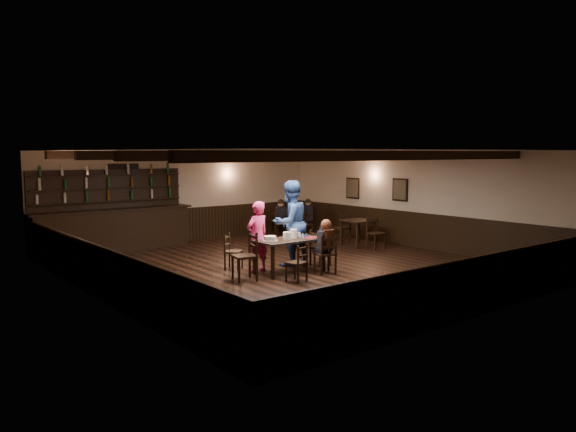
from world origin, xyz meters
TOP-DOWN VIEW (x-y plane):
  - ground at (0.00, 0.00)m, footprint 10.00×10.00m
  - room_shell at (0.01, 0.04)m, footprint 9.02×10.02m
  - dining_table at (-0.32, -0.44)m, footprint 1.56×0.79m
  - chair_near_left at (-0.75, -1.29)m, footprint 0.45×0.44m
  - chair_near_right at (0.20, -1.08)m, footprint 0.49×0.48m
  - chair_end_left at (-1.46, -0.48)m, footprint 0.55×0.57m
  - chair_end_right at (0.64, -0.31)m, footprint 0.38×0.40m
  - chair_far_pushed at (-1.16, 0.68)m, footprint 0.52×0.52m
  - woman_pink at (-0.84, 0.06)m, footprint 0.62×0.44m
  - man_blue at (0.20, 0.20)m, footprint 1.02×0.82m
  - seated_person at (0.22, -1.03)m, footprint 0.32×0.47m
  - cake at (-0.81, -0.37)m, footprint 0.34×0.34m
  - plate_stack_a at (-0.42, -0.47)m, footprint 0.18×0.18m
  - plate_stack_b at (-0.14, -0.35)m, footprint 0.17×0.17m
  - tea_light at (-0.22, -0.30)m, footprint 0.05×0.05m
  - salt_shaker at (0.02, -0.48)m, footprint 0.04×0.04m
  - pepper_shaker at (0.12, -0.49)m, footprint 0.04×0.04m
  - drink_glass at (0.01, -0.36)m, footprint 0.07×0.07m
  - menu_red at (0.19, -0.56)m, footprint 0.33×0.28m
  - menu_blue at (0.20, -0.28)m, footprint 0.30×0.22m
  - bar_counter at (-2.36, 4.72)m, footprint 4.39×0.70m
  - back_table_a at (3.42, 1.12)m, footprint 0.89×0.89m
  - back_table_b at (3.07, 3.75)m, footprint 0.98×0.98m
  - bg_patron_left at (2.67, 3.75)m, footprint 0.28×0.39m
  - bg_patron_right at (3.77, 3.73)m, footprint 0.30×0.38m

SIDE VIEW (x-z plane):
  - ground at x=0.00m, z-range 0.00..0.00m
  - chair_near_left at x=-0.75m, z-range 0.07..0.85m
  - chair_far_pushed at x=-1.16m, z-range 0.07..0.88m
  - chair_end_right at x=0.64m, z-range 0.07..0.92m
  - chair_near_right at x=0.20m, z-range 0.07..0.95m
  - chair_end_left at x=-1.46m, z-range 0.09..1.10m
  - back_table_a at x=3.42m, z-range 0.28..1.03m
  - back_table_b at x=3.07m, z-range 0.28..1.03m
  - dining_table at x=-0.32m, z-range 0.29..1.05m
  - bar_counter at x=-2.36m, z-range -0.37..1.83m
  - menu_red at x=0.19m, z-range 0.75..0.76m
  - menu_blue at x=0.20m, z-range 0.75..0.76m
  - tea_light at x=-0.22m, z-range 0.74..0.81m
  - woman_pink at x=-0.84m, z-range 0.00..1.58m
  - cake at x=-0.81m, z-range 0.75..0.85m
  - pepper_shaker at x=0.12m, z-range 0.75..0.85m
  - salt_shaker at x=0.02m, z-range 0.75..0.85m
  - drink_glass at x=0.01m, z-range 0.75..0.86m
  - seated_person at x=0.22m, z-range 0.42..1.19m
  - bg_patron_right at x=3.77m, z-range 0.46..1.16m
  - bg_patron_left at x=2.67m, z-range 0.47..1.20m
  - plate_stack_a at x=-0.42m, z-range 0.75..0.92m
  - plate_stack_b at x=-0.14m, z-range 0.75..0.95m
  - man_blue at x=0.20m, z-range 0.00..2.01m
  - room_shell at x=0.01m, z-range 0.39..3.10m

